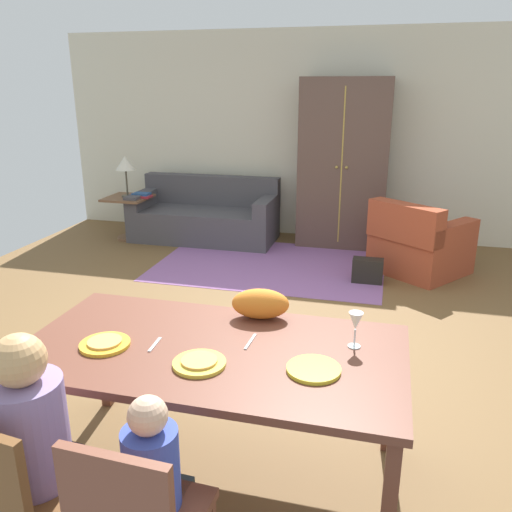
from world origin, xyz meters
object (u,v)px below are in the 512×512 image
(dining_table, at_px, (212,359))
(couch, at_px, (206,217))
(dining_chair_man, at_px, (11,495))
(handbag, at_px, (368,271))
(plate_near_child, at_px, (199,363))
(wine_glass, at_px, (356,323))
(cat, at_px, (260,304))
(armchair, at_px, (418,245))
(book_upper, at_px, (141,194))
(person_man, at_px, (42,461))
(table_lamp, at_px, (125,165))
(side_table, at_px, (129,212))
(armoire, at_px, (344,164))
(plate_near_man, at_px, (105,344))
(person_child, at_px, (158,501))
(plate_near_woman, at_px, (314,369))
(book_lower, at_px, (143,197))

(dining_table, bearing_deg, couch, 110.23)
(dining_chair_man, bearing_deg, handbag, 73.60)
(plate_near_child, xyz_separation_m, wine_glass, (0.68, 0.36, 0.12))
(plate_near_child, distance_m, cat, 0.60)
(armchair, relative_size, book_upper, 5.45)
(plate_near_child, relative_size, person_man, 0.23)
(plate_near_child, height_order, table_lamp, table_lamp)
(armchair, bearing_deg, handbag, -138.55)
(couch, distance_m, book_upper, 0.90)
(dining_table, height_order, side_table, dining_table)
(person_man, distance_m, armoire, 5.27)
(couch, relative_size, handbag, 5.97)
(side_table, bearing_deg, cat, -53.12)
(plate_near_child, bearing_deg, plate_near_man, 173.45)
(armchair, distance_m, side_table, 3.77)
(couch, height_order, armoire, armoire)
(plate_near_man, bearing_deg, person_man, -89.57)
(dining_chair_man, distance_m, cat, 1.47)
(person_child, xyz_separation_m, armoire, (0.22, 5.19, 0.62))
(person_man, relative_size, side_table, 1.91)
(person_man, distance_m, couch, 5.10)
(plate_near_woman, bearing_deg, armoire, 93.79)
(person_man, bearing_deg, person_child, -0.54)
(cat, xyz_separation_m, handbag, (0.49, 2.74, -0.71))
(person_child, xyz_separation_m, armchair, (1.16, 4.28, -0.11))
(plate_near_woman, bearing_deg, book_upper, 125.00)
(plate_near_child, height_order, cat, cat)
(person_child, bearing_deg, book_lower, 116.60)
(plate_near_child, xyz_separation_m, plate_near_woman, (0.52, 0.08, 0.00))
(plate_near_child, relative_size, cat, 0.78)
(couch, distance_m, armchair, 2.83)
(plate_near_woman, bearing_deg, cat, 126.98)
(armchair, bearing_deg, book_lower, 172.80)
(dining_chair_man, relative_size, book_lower, 3.95)
(book_lower, bearing_deg, cat, -55.40)
(dining_table, distance_m, person_man, 0.87)
(person_child, bearing_deg, wine_glass, 51.70)
(dining_chair_man, xyz_separation_m, armchair, (1.69, 4.45, -0.17))
(armchair, bearing_deg, book_upper, 172.45)
(person_man, xyz_separation_m, armchair, (1.68, 4.28, -0.19))
(person_child, xyz_separation_m, handbag, (0.64, 3.82, -0.30))
(book_lower, bearing_deg, side_table, -179.43)
(cat, bearing_deg, armoire, 79.75)
(book_upper, bearing_deg, book_lower, -41.03)
(wine_glass, relative_size, table_lamp, 0.34)
(dining_table, xyz_separation_m, armoire, (0.22, 4.51, 0.36))
(wine_glass, xyz_separation_m, side_table, (-3.27, 3.86, -0.52))
(armchair, height_order, book_upper, armchair)
(book_upper, bearing_deg, person_child, -63.24)
(dining_chair_man, distance_m, person_man, 0.18)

